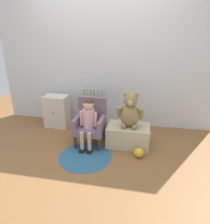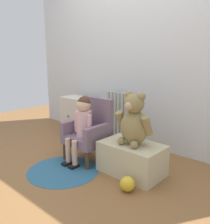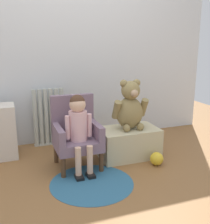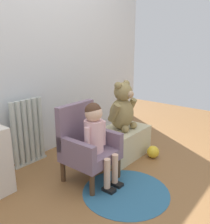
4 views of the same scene
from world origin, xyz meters
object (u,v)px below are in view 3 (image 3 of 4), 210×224
(child_armchair, at_px, (76,133))
(toy_ball, at_px, (157,159))
(child_figure, at_px, (79,122))
(large_teddy_bear, at_px, (130,107))
(low_bench, at_px, (128,142))
(radiator, at_px, (49,117))
(floor_rug, at_px, (92,183))

(child_armchair, bearing_deg, toy_ball, -20.74)
(child_figure, xyz_separation_m, toy_ball, (0.74, -0.17, -0.41))
(large_teddy_bear, bearing_deg, low_bench, -160.50)
(radiator, xyz_separation_m, low_bench, (0.72, -0.64, -0.18))
(large_teddy_bear, xyz_separation_m, toy_ball, (0.16, -0.30, -0.47))
(large_teddy_bear, bearing_deg, child_armchair, -178.00)
(child_armchair, distance_m, floor_rug, 0.53)
(child_figure, height_order, toy_ball, child_figure)
(radiator, height_order, child_armchair, child_armchair)
(radiator, bearing_deg, toy_ball, -46.17)
(floor_rug, distance_m, toy_ball, 0.73)
(child_armchair, xyz_separation_m, child_figure, (-0.00, -0.11, 0.14))
(child_armchair, bearing_deg, low_bench, 1.58)
(radiator, distance_m, floor_rug, 1.14)
(low_bench, height_order, large_teddy_bear, large_teddy_bear)
(low_bench, bearing_deg, toy_ball, -59.51)
(low_bench, distance_m, floor_rug, 0.71)
(child_figure, bearing_deg, child_armchair, 90.00)
(child_figure, relative_size, floor_rug, 1.00)
(child_armchair, height_order, toy_ball, child_armchair)
(child_figure, relative_size, large_teddy_bear, 1.41)
(floor_rug, xyz_separation_m, toy_ball, (0.72, 0.14, 0.06))
(low_bench, relative_size, toy_ball, 4.67)
(low_bench, distance_m, toy_ball, 0.36)
(radiator, bearing_deg, floor_rug, -80.48)
(child_armchair, relative_size, toy_ball, 5.19)
(child_figure, height_order, low_bench, child_figure)
(low_bench, xyz_separation_m, large_teddy_bear, (0.01, 0.00, 0.38))
(radiator, height_order, low_bench, radiator)
(large_teddy_bear, distance_m, floor_rug, 0.89)
(low_bench, bearing_deg, child_figure, -167.25)
(low_bench, bearing_deg, floor_rug, -141.19)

